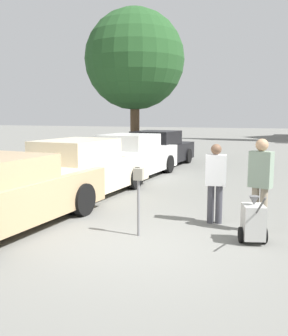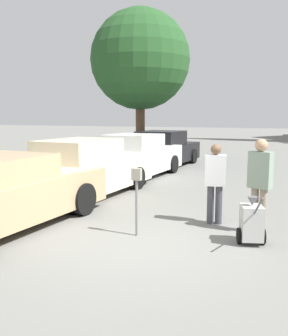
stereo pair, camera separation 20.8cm
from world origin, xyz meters
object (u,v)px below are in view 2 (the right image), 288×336
object	(u,v)px
parked_car_tan	(2,194)
person_supervisor	(260,180)
equipment_cart	(251,222)
person_worker	(215,179)
parked_car_white	(135,157)
parked_car_cream	(83,171)
parking_meter	(137,189)
parked_car_black	(163,150)

from	to	relation	value
parked_car_tan	person_supervisor	bearing A→B (deg)	22.09
person_supervisor	equipment_cart	bearing A→B (deg)	103.86
person_worker	parked_car_white	bearing A→B (deg)	-62.37
person_supervisor	parked_car_tan	bearing A→B (deg)	36.72
parked_car_tan	person_worker	xyz separation A→B (m)	(3.87, 1.85, 0.25)
parked_car_cream	parking_meter	distance (m)	3.69
parked_car_white	parking_meter	size ratio (longest dim) A/B	3.73
person_supervisor	parking_meter	bearing A→B (deg)	44.50
parked_car_tan	parked_car_white	size ratio (longest dim) A/B	1.02
parked_car_white	parked_car_cream	bearing A→B (deg)	-85.98
person_worker	person_supervisor	bearing A→B (deg)	150.67
parking_meter	person_worker	xyz separation A→B (m)	(1.19, 1.31, 0.05)
parked_car_white	parking_meter	world-z (taller)	parked_car_white
parked_car_cream	parked_car_black	size ratio (longest dim) A/B	1.09
parked_car_black	person_worker	bearing A→B (deg)	-60.03
person_worker	person_supervisor	size ratio (longest dim) A/B	0.92
parked_car_cream	parked_car_white	world-z (taller)	parked_car_cream
person_supervisor	person_worker	bearing A→B (deg)	0.22
parked_car_black	parked_car_tan	bearing A→B (deg)	-85.97
parked_car_white	equipment_cart	world-z (taller)	parked_car_white
parked_car_white	parked_car_tan	bearing A→B (deg)	-85.97
person_worker	equipment_cart	world-z (taller)	person_worker
parking_meter	person_worker	size ratio (longest dim) A/B	0.77
person_supervisor	equipment_cart	world-z (taller)	person_supervisor
parked_car_tan	parked_car_black	bearing A→B (deg)	94.03
parked_car_black	parking_meter	size ratio (longest dim) A/B	3.77
parked_car_black	person_supervisor	size ratio (longest dim) A/B	2.67
parking_meter	parked_car_white	bearing A→B (deg)	113.43
parked_car_white	person_supervisor	bearing A→B (deg)	-43.22
parked_car_black	equipment_cart	distance (m)	10.11
parked_car_white	person_worker	distance (m)	6.21
parked_car_tan	equipment_cart	bearing A→B (deg)	14.45
parked_car_black	parked_car_cream	bearing A→B (deg)	-85.97
parking_meter	parked_car_cream	bearing A→B (deg)	136.52
parked_car_tan	parking_meter	world-z (taller)	parked_car_tan
parked_car_tan	parked_car_black	distance (m)	9.81
parked_car_white	parked_car_black	size ratio (longest dim) A/B	0.99
parked_car_cream	person_worker	xyz separation A→B (m)	(3.87, -1.22, 0.21)
parking_meter	person_worker	distance (m)	1.78
parked_car_tan	parked_car_white	distance (m)	6.71
parked_car_tan	person_worker	distance (m)	4.30
parked_car_white	parking_meter	distance (m)	6.73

